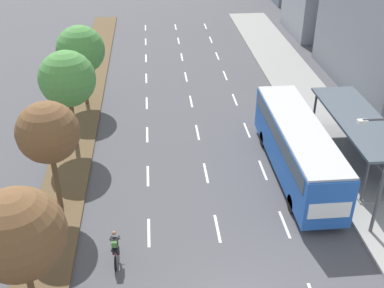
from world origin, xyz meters
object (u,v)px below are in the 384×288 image
(median_tree_fourth, at_px, (81,50))
(streetlight, at_px, (382,169))
(cyclist, at_px, (115,248))
(bus_shelter, at_px, (361,135))
(bus, at_px, (297,144))
(median_tree_nearest, at_px, (18,234))
(median_tree_second, at_px, (48,133))
(median_tree_third, at_px, (67,79))

(median_tree_fourth, relative_size, streetlight, 0.93)
(cyclist, bearing_deg, bus_shelter, 27.13)
(bus, distance_m, streetlight, 6.25)
(cyclist, xyz_separation_m, median_tree_fourth, (-3.10, 17.32, 3.61))
(cyclist, distance_m, median_tree_fourth, 17.96)
(bus_shelter, height_order, median_tree_nearest, median_tree_nearest)
(median_tree_fourth, bearing_deg, median_tree_nearest, -90.68)
(median_tree_fourth, bearing_deg, streetlight, -46.73)
(streetlight, bearing_deg, median_tree_second, 167.31)
(median_tree_fourth, distance_m, streetlight, 22.68)
(median_tree_second, distance_m, median_tree_fourth, 12.99)
(bus_shelter, distance_m, median_tree_second, 18.22)
(median_tree_third, bearing_deg, median_tree_nearest, -90.92)
(median_tree_fourth, height_order, streetlight, streetlight)
(median_tree_second, xyz_separation_m, median_tree_third, (0.07, 6.49, 0.16))
(cyclist, distance_m, streetlight, 12.85)
(cyclist, bearing_deg, median_tree_second, 126.38)
(bus, height_order, median_tree_fourth, median_tree_fourth)
(bus, height_order, median_tree_nearest, median_tree_nearest)
(cyclist, height_order, streetlight, streetlight)
(streetlight, bearing_deg, median_tree_fourth, 133.27)
(median_tree_second, height_order, streetlight, streetlight)
(cyclist, height_order, median_tree_third, median_tree_third)
(median_tree_nearest, relative_size, median_tree_second, 0.91)
(bus_shelter, distance_m, cyclist, 16.38)
(cyclist, relative_size, median_tree_second, 0.30)
(median_tree_third, distance_m, streetlight, 18.53)
(median_tree_nearest, bearing_deg, median_tree_second, 88.78)
(cyclist, relative_size, median_tree_fourth, 0.30)
(bus, xyz_separation_m, median_tree_second, (-13.46, -2.05, 2.57))
(median_tree_nearest, height_order, streetlight, streetlight)
(median_tree_nearest, bearing_deg, streetlight, 10.68)
(bus, xyz_separation_m, median_tree_nearest, (-13.60, -8.54, 1.73))
(bus_shelter, xyz_separation_m, median_tree_fourth, (-17.65, 9.86, 2.53))
(bus, xyz_separation_m, median_tree_third, (-13.39, 4.44, 2.73))
(median_tree_nearest, xyz_separation_m, streetlight, (15.77, 2.97, 0.09))
(cyclist, bearing_deg, median_tree_fourth, 100.14)
(bus, height_order, median_tree_second, median_tree_second)
(bus_shelter, distance_m, median_tree_third, 18.22)
(streetlight, bearing_deg, bus_shelter, 72.39)
(bus_shelter, distance_m, median_tree_nearest, 20.39)
(median_tree_second, height_order, median_tree_third, median_tree_third)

